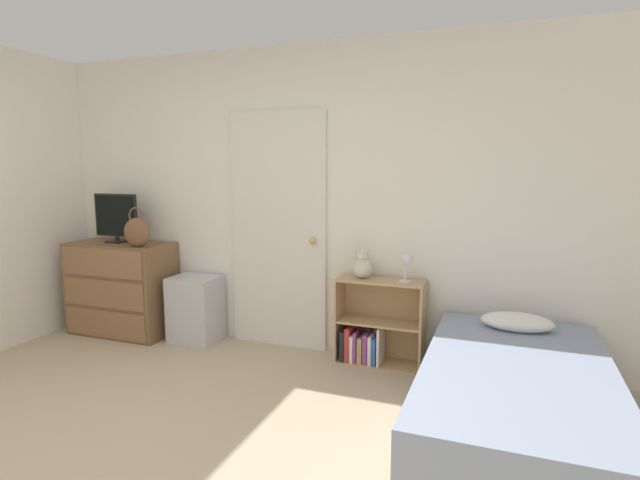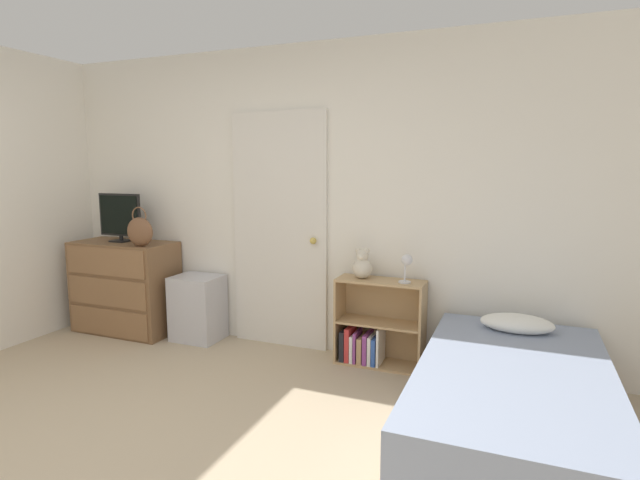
% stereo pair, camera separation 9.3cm
% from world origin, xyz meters
% --- Properties ---
extents(wall_back, '(10.00, 0.06, 2.55)m').
position_xyz_m(wall_back, '(0.00, 2.33, 1.27)').
color(wall_back, white).
rests_on(wall_back, ground_plane).
extents(door_closed, '(0.87, 0.09, 2.02)m').
position_xyz_m(door_closed, '(0.04, 2.27, 1.01)').
color(door_closed, silver).
rests_on(door_closed, ground_plane).
extents(dresser, '(0.97, 0.47, 0.86)m').
position_xyz_m(dresser, '(-1.48, 2.04, 0.43)').
color(dresser, brown).
rests_on(dresser, ground_plane).
extents(tv, '(0.47, 0.16, 0.45)m').
position_xyz_m(tv, '(-1.52, 2.06, 1.09)').
color(tv, black).
rests_on(tv, dresser).
extents(handbag, '(0.27, 0.12, 0.35)m').
position_xyz_m(handbag, '(-1.15, 1.91, 0.99)').
color(handbag, brown).
rests_on(handbag, dresser).
extents(storage_bin, '(0.42, 0.35, 0.58)m').
position_xyz_m(storage_bin, '(-0.71, 2.10, 0.29)').
color(storage_bin, silver).
rests_on(storage_bin, ground_plane).
extents(bookshelf, '(0.69, 0.26, 0.69)m').
position_xyz_m(bookshelf, '(0.92, 2.15, 0.26)').
color(bookshelf, tan).
rests_on(bookshelf, ground_plane).
extents(teddy_bear, '(0.16, 0.16, 0.24)m').
position_xyz_m(teddy_bear, '(0.82, 2.14, 0.79)').
color(teddy_bear, beige).
rests_on(teddy_bear, bookshelf).
extents(desk_lamp, '(0.11, 0.10, 0.22)m').
position_xyz_m(desk_lamp, '(1.18, 2.11, 0.84)').
color(desk_lamp, silver).
rests_on(desk_lamp, bookshelf).
extents(bed, '(1.06, 1.91, 0.56)m').
position_xyz_m(bed, '(1.97, 1.33, 0.23)').
color(bed, brown).
rests_on(bed, ground_plane).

